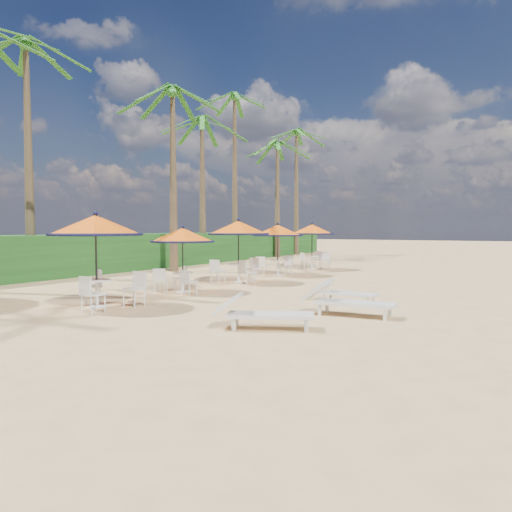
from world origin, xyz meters
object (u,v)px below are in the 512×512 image
at_px(station_1, 182,243).
at_px(lounger_near, 260,312).
at_px(station_4, 313,235).
at_px(lounger_far, 342,292).
at_px(station_2, 239,236).
at_px(station_3, 278,237).
at_px(station_0, 97,237).
at_px(lounger_mid, 345,300).

xyz_separation_m(station_1, lounger_near, (5.16, -3.92, -1.25)).
distance_m(station_4, lounger_near, 15.45).
bearing_deg(lounger_near, lounger_far, 62.50).
bearing_deg(station_2, station_3, 91.48).
xyz_separation_m(station_0, station_3, (-0.08, 10.39, -0.15)).
bearing_deg(lounger_far, station_3, 132.70).
relative_size(lounger_near, lounger_mid, 0.97).
bearing_deg(station_2, lounger_far, -28.78).
xyz_separation_m(station_1, lounger_far, (5.32, 0.50, -1.30)).
xyz_separation_m(station_4, lounger_near, (5.13, -14.51, -1.40)).
relative_size(station_2, station_3, 1.06).
bearing_deg(lounger_mid, station_3, 122.88).
relative_size(station_1, station_4, 0.92).
height_order(station_2, station_4, station_2).
height_order(station_0, lounger_mid, station_0).
xyz_separation_m(station_1, lounger_mid, (6.14, -1.51, -1.24)).
distance_m(station_2, lounger_mid, 7.91).
bearing_deg(lounger_near, station_4, 84.14).
bearing_deg(station_1, station_2, 88.62).
bearing_deg(station_2, station_1, -91.38).
xyz_separation_m(station_0, lounger_near, (5.08, -0.32, -1.51)).
xyz_separation_m(station_0, lounger_far, (5.25, 4.09, -1.56)).
distance_m(station_1, station_4, 10.60).
xyz_separation_m(station_0, station_4, (-0.04, 14.19, -0.11)).
distance_m(station_1, lounger_far, 5.50).
bearing_deg(lounger_far, station_1, -172.22).
bearing_deg(lounger_far, lounger_near, -89.72).
bearing_deg(station_0, station_4, 90.17).
bearing_deg(station_3, lounger_mid, -53.50).
xyz_separation_m(station_4, lounger_mid, (6.11, -12.10, -1.38)).
bearing_deg(lounger_near, station_1, 117.45).
bearing_deg(station_1, station_4, 89.84).
distance_m(station_3, lounger_mid, 10.42).
relative_size(station_1, station_3, 0.93).
height_order(station_4, lounger_mid, station_4).
relative_size(lounger_mid, lounger_far, 1.22).
height_order(station_1, station_3, station_3).
relative_size(station_0, lounger_far, 1.39).
bearing_deg(station_4, lounger_far, -62.34).
xyz_separation_m(station_0, station_1, (-0.07, 3.59, -0.26)).
height_order(station_1, lounger_near, station_1).
bearing_deg(lounger_near, lounger_mid, 42.56).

